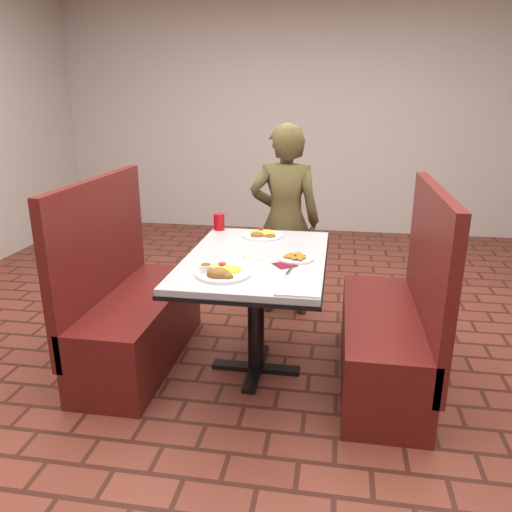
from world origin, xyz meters
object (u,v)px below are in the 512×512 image
object	(u,v)px
diner_person	(285,221)
near_dinner_plate	(222,270)
booth_bench_right	(391,332)
far_dinner_plate	(263,233)
red_tumbler	(219,222)
booth_bench_left	(132,313)
plantain_plate	(295,258)
dining_table	(256,272)

from	to	relation	value
diner_person	near_dinner_plate	distance (m)	1.31
booth_bench_right	far_dinner_plate	distance (m)	1.03
booth_bench_right	far_dinner_plate	size ratio (longest dim) A/B	4.63
diner_person	far_dinner_plate	world-z (taller)	diner_person
diner_person	near_dinner_plate	world-z (taller)	diner_person
diner_person	red_tumbler	bearing A→B (deg)	40.81
near_dinner_plate	red_tumbler	xyz separation A→B (m)	(-0.23, 0.90, 0.03)
booth_bench_left	red_tumbler	xyz separation A→B (m)	(0.45, 0.55, 0.48)
red_tumbler	diner_person	bearing A→B (deg)	43.27
booth_bench_left	plantain_plate	world-z (taller)	booth_bench_left
booth_bench_left	diner_person	size ratio (longest dim) A/B	0.82
near_dinner_plate	plantain_plate	xyz separation A→B (m)	(0.35, 0.33, -0.02)
dining_table	red_tumbler	size ratio (longest dim) A/B	10.76
near_dinner_plate	red_tumbler	size ratio (longest dim) A/B	2.49
red_tumbler	plantain_plate	bearing A→B (deg)	-44.85
near_dinner_plate	booth_bench_right	bearing A→B (deg)	21.22
dining_table	far_dinner_plate	xyz separation A→B (m)	(-0.02, 0.42, 0.12)
booth_bench_right	plantain_plate	world-z (taller)	booth_bench_right
booth_bench_right	far_dinner_plate	xyz separation A→B (m)	(-0.82, 0.42, 0.44)
far_dinner_plate	red_tumbler	world-z (taller)	red_tumbler
diner_person	far_dinner_plate	bearing A→B (deg)	77.72
plantain_plate	red_tumbler	distance (m)	0.82
red_tumbler	booth_bench_right	bearing A→B (deg)	-25.50
near_dinner_plate	plantain_plate	bearing A→B (deg)	42.82
booth_bench_left	red_tumbler	bearing A→B (deg)	50.78
diner_person	plantain_plate	bearing A→B (deg)	97.24
near_dinner_plate	red_tumbler	world-z (taller)	red_tumbler
booth_bench_left	diner_person	bearing A→B (deg)	47.43
near_dinner_plate	booth_bench_left	bearing A→B (deg)	152.27
plantain_plate	far_dinner_plate	bearing A→B (deg)	119.54
dining_table	booth_bench_right	distance (m)	0.86
booth_bench_left	plantain_plate	distance (m)	1.12
booth_bench_left	near_dinner_plate	world-z (taller)	booth_bench_left
booth_bench_right	near_dinner_plate	distance (m)	1.08
far_dinner_plate	red_tumbler	bearing A→B (deg)	158.65
booth_bench_right	plantain_plate	distance (m)	0.71
booth_bench_left	near_dinner_plate	bearing A→B (deg)	-27.73
diner_person	red_tumbler	world-z (taller)	diner_person
red_tumbler	booth_bench_left	bearing A→B (deg)	-129.22
booth_bench_left	booth_bench_right	bearing A→B (deg)	0.00
dining_table	diner_person	world-z (taller)	diner_person
plantain_plate	diner_person	bearing A→B (deg)	99.70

